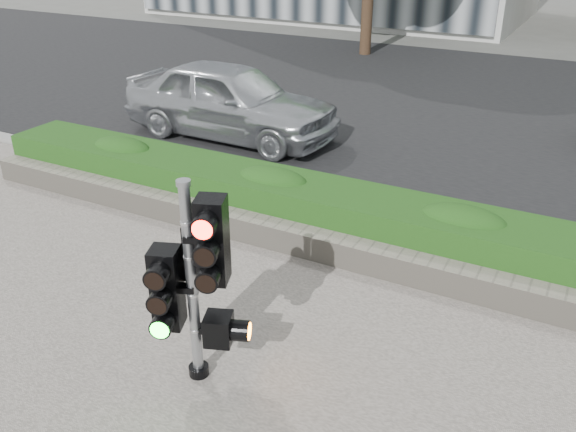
# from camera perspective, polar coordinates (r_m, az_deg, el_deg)

# --- Properties ---
(ground) EXTENTS (120.00, 120.00, 0.00)m
(ground) POSITION_cam_1_polar(r_m,az_deg,el_deg) (6.57, -3.20, -11.65)
(ground) COLOR #51514C
(ground) RESTS_ON ground
(road) EXTENTS (60.00, 13.00, 0.02)m
(road) POSITION_cam_1_polar(r_m,az_deg,el_deg) (15.20, 16.88, 9.77)
(road) COLOR black
(road) RESTS_ON ground
(curb) EXTENTS (60.00, 0.25, 0.12)m
(curb) POSITION_cam_1_polar(r_m,az_deg,el_deg) (8.96, 7.20, -0.29)
(curb) COLOR gray
(curb) RESTS_ON ground
(stone_wall) EXTENTS (12.00, 0.32, 0.34)m
(stone_wall) POSITION_cam_1_polar(r_m,az_deg,el_deg) (7.87, 3.91, -2.97)
(stone_wall) COLOR gray
(stone_wall) RESTS_ON sidewalk
(hedge) EXTENTS (12.00, 1.00, 0.68)m
(hedge) POSITION_cam_1_polar(r_m,az_deg,el_deg) (8.32, 5.80, -0.01)
(hedge) COLOR #367323
(hedge) RESTS_ON sidewalk
(traffic_signal) EXTENTS (0.75, 0.65, 2.05)m
(traffic_signal) POSITION_cam_1_polar(r_m,az_deg,el_deg) (5.54, -8.71, -5.32)
(traffic_signal) COLOR black
(traffic_signal) RESTS_ON sidewalk
(car_silver) EXTENTS (4.44, 1.87, 1.50)m
(car_silver) POSITION_cam_1_polar(r_m,az_deg,el_deg) (12.31, -5.42, 10.75)
(car_silver) COLOR silver
(car_silver) RESTS_ON road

